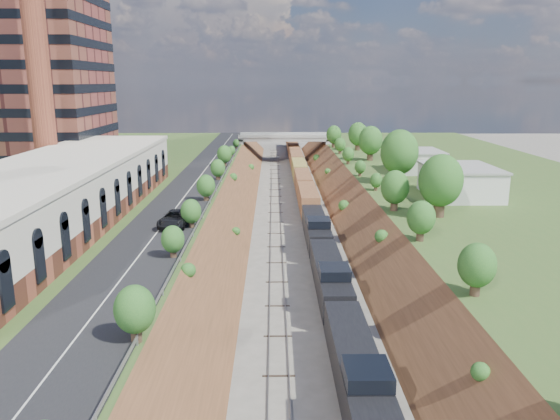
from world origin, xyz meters
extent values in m
cube|color=#3B5C25|center=(-33.00, 60.00, 2.50)|extent=(44.00, 180.00, 5.00)
cube|color=#3B5C25|center=(33.00, 60.00, 2.50)|extent=(44.00, 180.00, 5.00)
cube|color=brown|center=(-11.00, 60.00, 0.00)|extent=(10.00, 180.00, 10.00)
cube|color=brown|center=(11.00, 60.00, 0.00)|extent=(10.00, 180.00, 10.00)
cube|color=gray|center=(-2.60, 60.00, 0.09)|extent=(1.58, 180.00, 0.18)
cube|color=gray|center=(2.60, 60.00, 0.09)|extent=(1.58, 180.00, 0.18)
cube|color=black|center=(-15.50, 60.00, 5.05)|extent=(8.00, 180.00, 0.10)
cube|color=#99999E|center=(-11.40, 60.00, 5.55)|extent=(0.06, 171.00, 0.30)
cube|color=brown|center=(-28.00, 38.00, 6.10)|extent=(14.00, 62.00, 2.20)
cube|color=beige|center=(-28.00, 38.00, 9.35)|extent=(14.00, 62.00, 4.30)
cube|color=beige|center=(-28.00, 38.00, 11.75)|extent=(14.30, 62.30, 0.50)
cube|color=brown|center=(-44.00, 72.00, 27.00)|extent=(22.00, 22.00, 44.00)
cylinder|color=brown|center=(-36.00, 56.00, 25.00)|extent=(3.20, 3.20, 40.00)
cube|color=gray|center=(-11.50, 122.00, 3.10)|extent=(1.50, 8.00, 6.20)
cube|color=gray|center=(11.50, 122.00, 3.10)|extent=(1.50, 8.00, 6.20)
cube|color=gray|center=(0.00, 122.00, 6.20)|extent=(24.00, 8.00, 1.00)
cube|color=gray|center=(0.00, 118.00, 7.00)|extent=(24.00, 0.30, 0.80)
cube|color=gray|center=(0.00, 126.00, 7.00)|extent=(24.00, 0.30, 0.80)
cube|color=silver|center=(23.50, 52.00, 7.00)|extent=(9.00, 12.00, 4.00)
cube|color=silver|center=(23.00, 74.00, 6.80)|extent=(8.00, 10.00, 3.60)
cylinder|color=#473323|center=(17.00, 40.00, 6.31)|extent=(1.30, 1.30, 2.62)
ellipsoid|color=#225B20|center=(17.00, 40.00, 9.46)|extent=(5.25, 5.25, 6.30)
cylinder|color=#473323|center=(-11.80, 20.00, 5.61)|extent=(0.66, 0.66, 1.22)
ellipsoid|color=#225B20|center=(-11.80, 20.00, 7.08)|extent=(2.45, 2.45, 2.94)
cube|color=black|center=(2.60, 9.33, 2.21)|extent=(2.80, 16.83, 2.63)
cube|color=black|center=(2.60, 5.42, 4.10)|extent=(2.75, 3.10, 0.90)
cube|color=black|center=(2.60, 27.16, 2.21)|extent=(2.80, 16.83, 2.63)
cube|color=black|center=(2.60, 44.99, 2.21)|extent=(2.80, 16.83, 2.63)
cube|color=brown|center=(2.60, 106.99, 2.58)|extent=(2.80, 105.17, 3.37)
imported|color=black|center=(-13.93, 35.67, 5.98)|extent=(3.62, 6.62, 1.76)
camera|label=1|loc=(-2.94, -23.66, 20.96)|focal=35.00mm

